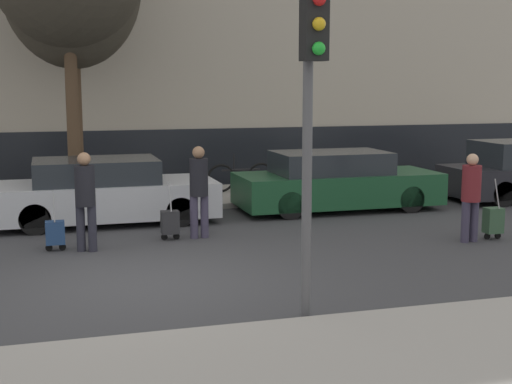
% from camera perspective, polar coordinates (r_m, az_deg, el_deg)
% --- Properties ---
extents(ground_plane, '(80.00, 80.00, 0.00)m').
position_cam_1_polar(ground_plane, '(10.59, -8.85, -7.03)').
color(ground_plane, '#38383A').
extents(sidewalk_near, '(28.00, 2.50, 0.12)m').
position_cam_1_polar(sidewalk_near, '(7.07, -4.68, -14.62)').
color(sidewalk_near, gray).
rests_on(sidewalk_near, ground_plane).
extents(sidewalk_far, '(28.00, 3.00, 0.12)m').
position_cam_1_polar(sidewalk_far, '(17.39, -11.92, -0.71)').
color(sidewalk_far, gray).
rests_on(sidewalk_far, ground_plane).
extents(building_facade, '(28.00, 3.46, 9.84)m').
position_cam_1_polar(building_facade, '(21.15, -13.22, 14.08)').
color(building_facade, '#A89E8C').
rests_on(building_facade, ground_plane).
extents(parked_car_1, '(4.49, 1.86, 1.32)m').
position_cam_1_polar(parked_car_1, '(14.95, -12.12, -0.04)').
color(parked_car_1, '#B7BABF').
rests_on(parked_car_1, ground_plane).
extents(parked_car_2, '(4.57, 1.77, 1.33)m').
position_cam_1_polar(parked_car_2, '(16.19, 6.42, 0.77)').
color(parked_car_2, '#194728').
rests_on(parked_car_2, ground_plane).
extents(pedestrian_left, '(0.34, 0.34, 1.70)m').
position_cam_1_polar(pedestrian_left, '(12.40, -13.50, -0.28)').
color(pedestrian_left, '#23232D').
rests_on(pedestrian_left, ground_plane).
extents(trolley_left, '(0.34, 0.29, 1.06)m').
position_cam_1_polar(trolley_left, '(12.69, -15.77, -3.16)').
color(trolley_left, navy).
rests_on(trolley_left, ground_plane).
extents(pedestrian_center, '(0.35, 0.34, 1.71)m').
position_cam_1_polar(pedestrian_center, '(13.16, -4.59, 0.46)').
color(pedestrian_center, '#383347').
rests_on(pedestrian_center, ground_plane).
extents(trolley_center, '(0.34, 0.29, 1.08)m').
position_cam_1_polar(trolley_center, '(13.15, -6.89, -2.43)').
color(trolley_center, '#262628').
rests_on(trolley_center, ground_plane).
extents(pedestrian_right, '(0.35, 0.34, 1.61)m').
position_cam_1_polar(pedestrian_right, '(13.36, 16.83, -0.03)').
color(pedestrian_right, '#383347').
rests_on(pedestrian_right, ground_plane).
extents(trolley_right, '(0.34, 0.29, 1.13)m').
position_cam_1_polar(trolley_right, '(13.82, 18.45, -2.17)').
color(trolley_right, '#335138').
rests_on(trolley_right, ground_plane).
extents(traffic_light, '(0.28, 0.47, 3.90)m').
position_cam_1_polar(traffic_light, '(8.29, 4.44, 8.14)').
color(traffic_light, '#515154').
rests_on(traffic_light, ground_plane).
extents(parked_bicycle, '(1.77, 0.06, 0.96)m').
position_cam_1_polar(parked_bicycle, '(18.07, -1.21, 1.21)').
color(parked_bicycle, black).
rests_on(parked_bicycle, sidewalk_far).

